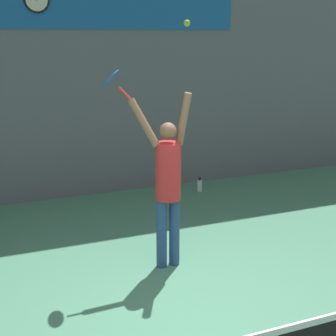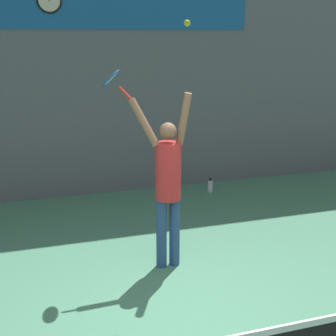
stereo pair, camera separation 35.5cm
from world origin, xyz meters
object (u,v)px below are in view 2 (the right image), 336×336
at_px(tennis_racket, 112,80).
at_px(tennis_ball, 187,23).
at_px(scoreboard_clock, 49,1).
at_px(water_bottle, 210,186).
at_px(tennis_player, 168,181).

xyz_separation_m(tennis_racket, tennis_ball, (0.79, -0.34, 0.62)).
xyz_separation_m(scoreboard_clock, water_bottle, (2.66, -0.52, -3.23)).
bearing_deg(tennis_racket, tennis_player, -26.10).
bearing_deg(water_bottle, tennis_ball, -118.88).
bearing_deg(scoreboard_clock, water_bottle, -11.02).
distance_m(tennis_player, tennis_racket, 1.35).
xyz_separation_m(tennis_ball, water_bottle, (1.42, 2.58, -2.82)).
height_order(tennis_racket, tennis_ball, tennis_ball).
distance_m(tennis_racket, water_bottle, 3.84).
bearing_deg(tennis_ball, tennis_player, 164.70).
xyz_separation_m(tennis_player, water_bottle, (1.63, 2.52, -1.00)).
height_order(tennis_player, tennis_racket, tennis_racket).
bearing_deg(water_bottle, scoreboard_clock, 168.98).
height_order(tennis_racket, water_bottle, tennis_racket).
bearing_deg(tennis_ball, water_bottle, 61.12).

